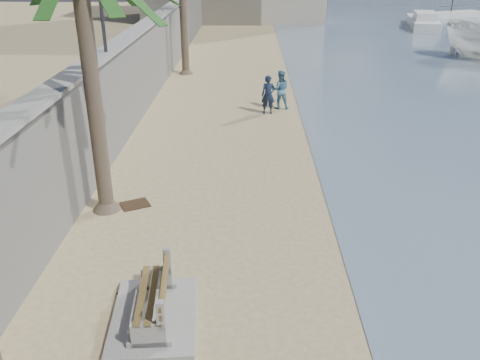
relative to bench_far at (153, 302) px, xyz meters
name	(u,v)px	position (x,y,z in m)	size (l,w,h in m)	color
seawall	(150,60)	(-3.07, 17.13, 1.31)	(0.45, 70.00, 3.50)	gray
wall_cap	(147,23)	(-3.07, 17.13, 3.11)	(0.80, 70.00, 0.12)	gray
bench_far	(153,302)	(0.00, 0.00, 0.00)	(1.84, 2.54, 1.01)	gray
person_a	(268,92)	(2.69, 14.08, 0.54)	(0.70, 0.48, 1.95)	#131E35
person_b	(280,88)	(3.26, 14.88, 0.54)	(0.95, 0.73, 1.96)	teal
yacht_far	(423,23)	(18.29, 42.48, -0.09)	(8.31, 2.33, 1.50)	silver
sailboat_west	(451,14)	(23.64, 50.07, -0.10)	(7.48, 4.54, 11.46)	silver
debris_c	(135,204)	(-1.42, 4.97, -0.43)	(0.78, 0.63, 0.03)	#382616
debris_d	(132,290)	(-0.65, 0.94, -0.43)	(0.54, 0.43, 0.03)	#382616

